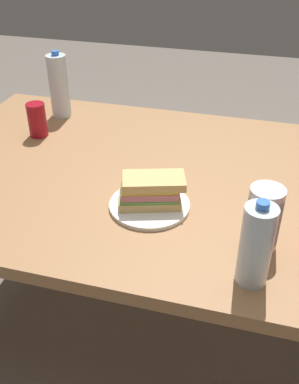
{
  "coord_description": "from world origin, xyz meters",
  "views": [
    {
      "loc": [
        0.24,
        -1.15,
        1.49
      ],
      "look_at": [
        -0.03,
        -0.17,
        0.81
      ],
      "focal_mm": 41.56,
      "sensor_mm": 36.0,
      "label": 1
    }
  ],
  "objects_px": {
    "paper_plate": "(149,205)",
    "water_bottle_tall": "(256,245)",
    "sandwich": "(151,191)",
    "dining_table": "(171,200)",
    "soda_can_red": "(37,120)",
    "water_bottle_spare": "(59,86)",
    "plastic_cup_stack": "(263,218)"
  },
  "relations": [
    {
      "from": "soda_can_red",
      "to": "plastic_cup_stack",
      "type": "relative_size",
      "value": 0.73
    },
    {
      "from": "dining_table",
      "to": "paper_plate",
      "type": "height_order",
      "value": "paper_plate"
    },
    {
      "from": "soda_can_red",
      "to": "water_bottle_tall",
      "type": "distance_m",
      "value": 0.97
    },
    {
      "from": "water_bottle_spare",
      "to": "paper_plate",
      "type": "bearing_deg",
      "value": -45.66
    },
    {
      "from": "dining_table",
      "to": "water_bottle_spare",
      "type": "xyz_separation_m",
      "value": [
        -0.53,
        0.34,
        0.21
      ]
    },
    {
      "from": "dining_table",
      "to": "soda_can_red",
      "type": "distance_m",
      "value": 0.57
    },
    {
      "from": "paper_plate",
      "to": "dining_table",
      "type": "bearing_deg",
      "value": 81.43
    },
    {
      "from": "soda_can_red",
      "to": "dining_table",
      "type": "bearing_deg",
      "value": -16.06
    },
    {
      "from": "soda_can_red",
      "to": "plastic_cup_stack",
      "type": "height_order",
      "value": "plastic_cup_stack"
    },
    {
      "from": "soda_can_red",
      "to": "water_bottle_tall",
      "type": "bearing_deg",
      "value": -33.9
    },
    {
      "from": "paper_plate",
      "to": "plastic_cup_stack",
      "type": "bearing_deg",
      "value": -15.56
    },
    {
      "from": "water_bottle_spare",
      "to": "soda_can_red",
      "type": "bearing_deg",
      "value": -91.62
    },
    {
      "from": "dining_table",
      "to": "water_bottle_tall",
      "type": "relative_size",
      "value": 7.66
    },
    {
      "from": "water_bottle_tall",
      "to": "dining_table",
      "type": "bearing_deg",
      "value": 124.96
    },
    {
      "from": "sandwich",
      "to": "soda_can_red",
      "type": "xyz_separation_m",
      "value": [
        -0.51,
        0.32,
        0.01
      ]
    },
    {
      "from": "dining_table",
      "to": "paper_plate",
      "type": "bearing_deg",
      "value": -98.57
    },
    {
      "from": "paper_plate",
      "to": "soda_can_red",
      "type": "height_order",
      "value": "soda_can_red"
    },
    {
      "from": "sandwich",
      "to": "water_bottle_tall",
      "type": "relative_size",
      "value": 0.92
    },
    {
      "from": "water_bottle_tall",
      "to": "paper_plate",
      "type": "bearing_deg",
      "value": 144.25
    },
    {
      "from": "paper_plate",
      "to": "water_bottle_tall",
      "type": "distance_m",
      "value": 0.38
    },
    {
      "from": "sandwich",
      "to": "dining_table",
      "type": "bearing_deg",
      "value": 82.28
    },
    {
      "from": "soda_can_red",
      "to": "water_bottle_spare",
      "type": "distance_m",
      "value": 0.2
    },
    {
      "from": "plastic_cup_stack",
      "to": "water_bottle_spare",
      "type": "height_order",
      "value": "water_bottle_spare"
    },
    {
      "from": "sandwich",
      "to": "soda_can_red",
      "type": "relative_size",
      "value": 1.63
    },
    {
      "from": "sandwich",
      "to": "plastic_cup_stack",
      "type": "xyz_separation_m",
      "value": [
        0.3,
        -0.09,
        0.03
      ]
    },
    {
      "from": "water_bottle_tall",
      "to": "water_bottle_spare",
      "type": "bearing_deg",
      "value": 137.67
    },
    {
      "from": "plastic_cup_stack",
      "to": "water_bottle_spare",
      "type": "bearing_deg",
      "value": 143.48
    },
    {
      "from": "water_bottle_tall",
      "to": "water_bottle_spare",
      "type": "xyz_separation_m",
      "value": [
        -0.8,
        0.73,
        0.02
      ]
    },
    {
      "from": "paper_plate",
      "to": "water_bottle_tall",
      "type": "bearing_deg",
      "value": -35.75
    },
    {
      "from": "paper_plate",
      "to": "soda_can_red",
      "type": "relative_size",
      "value": 1.86
    },
    {
      "from": "dining_table",
      "to": "water_bottle_tall",
      "type": "distance_m",
      "value": 0.51
    },
    {
      "from": "sandwich",
      "to": "soda_can_red",
      "type": "bearing_deg",
      "value": 147.6
    }
  ]
}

